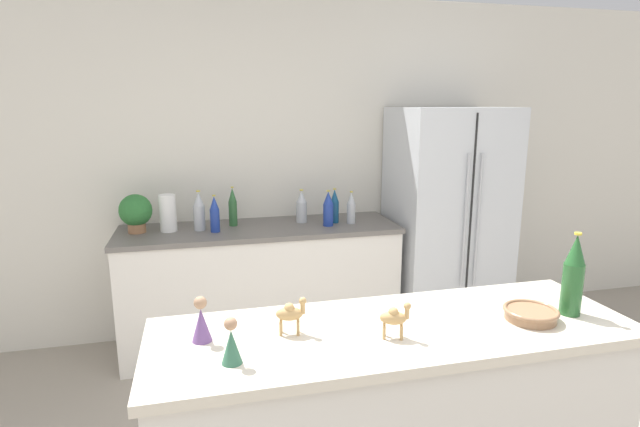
{
  "coord_description": "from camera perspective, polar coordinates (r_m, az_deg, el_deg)",
  "views": [
    {
      "loc": [
        -0.67,
        -1.08,
        1.77
      ],
      "look_at": [
        -0.06,
        1.4,
        1.2
      ],
      "focal_mm": 28.0,
      "sensor_mm": 36.0,
      "label": 1
    }
  ],
  "objects": [
    {
      "name": "fruit_bowl",
      "position": [
        1.97,
        22.93,
        -10.48
      ],
      "size": [
        0.19,
        0.19,
        0.04
      ],
      "color": "#8C6647",
      "rests_on": "bar_counter"
    },
    {
      "name": "back_bottle_0",
      "position": [
        3.65,
        -9.94,
        0.72
      ],
      "size": [
        0.06,
        0.06,
        0.29
      ],
      "color": "#2D6033",
      "rests_on": "back_counter"
    },
    {
      "name": "potted_plant",
      "position": [
        3.62,
        -20.32,
        0.19
      ],
      "size": [
        0.22,
        0.22,
        0.27
      ],
      "color": "#9E6B47",
      "rests_on": "back_counter"
    },
    {
      "name": "back_bottle_2",
      "position": [
        3.67,
        3.58,
        0.62
      ],
      "size": [
        0.06,
        0.06,
        0.24
      ],
      "color": "#B2B7BC",
      "rests_on": "back_counter"
    },
    {
      "name": "refrigerator",
      "position": [
        4.0,
        14.27,
        -0.92
      ],
      "size": [
        0.83,
        0.71,
        1.74
      ],
      "color": "silver",
      "rests_on": "ground_plane"
    },
    {
      "name": "wise_man_figurine_crimson",
      "position": [
        1.7,
        -13.41,
        -11.97
      ],
      "size": [
        0.07,
        0.07,
        0.15
      ],
      "color": "#6B4784",
      "rests_on": "bar_counter"
    },
    {
      "name": "wall_back",
      "position": [
        3.9,
        -3.91,
        5.13
      ],
      "size": [
        8.0,
        0.06,
        2.55
      ],
      "color": "silver",
      "rests_on": "ground_plane"
    },
    {
      "name": "camel_figurine",
      "position": [
        1.69,
        8.52,
        -11.63
      ],
      "size": [
        0.1,
        0.07,
        0.13
      ],
      "color": "tan",
      "rests_on": "bar_counter"
    },
    {
      "name": "back_bottle_6",
      "position": [
        3.59,
        0.94,
        0.52
      ],
      "size": [
        0.07,
        0.07,
        0.26
      ],
      "color": "navy",
      "rests_on": "back_counter"
    },
    {
      "name": "wine_bottle",
      "position": [
        2.04,
        26.97,
        -6.36
      ],
      "size": [
        0.07,
        0.07,
        0.31
      ],
      "color": "#235628",
      "rests_on": "bar_counter"
    },
    {
      "name": "back_counter",
      "position": [
        3.74,
        -6.73,
        -8.23
      ],
      "size": [
        1.99,
        0.63,
        0.9
      ],
      "color": "silver",
      "rests_on": "ground_plane"
    },
    {
      "name": "wise_man_figurine_purple",
      "position": [
        1.55,
        -10.09,
        -14.43
      ],
      "size": [
        0.06,
        0.06,
        0.15
      ],
      "color": "#33664C",
      "rests_on": "bar_counter"
    },
    {
      "name": "back_bottle_1",
      "position": [
        3.56,
        -13.65,
        0.24
      ],
      "size": [
        0.08,
        0.08,
        0.28
      ],
      "color": "#B2B7BC",
      "rests_on": "back_counter"
    },
    {
      "name": "back_bottle_3",
      "position": [
        3.7,
        -2.13,
        0.78
      ],
      "size": [
        0.08,
        0.08,
        0.25
      ],
      "color": "#B2B7BC",
      "rests_on": "back_counter"
    },
    {
      "name": "paper_towel_roll",
      "position": [
        3.59,
        -17.0,
        0.05
      ],
      "size": [
        0.11,
        0.11,
        0.26
      ],
      "color": "white",
      "rests_on": "back_counter"
    },
    {
      "name": "back_bottle_5",
      "position": [
        3.49,
        -11.95,
        -0.1
      ],
      "size": [
        0.07,
        0.07,
        0.26
      ],
      "color": "navy",
      "rests_on": "back_counter"
    },
    {
      "name": "back_bottle_4",
      "position": [
        3.69,
        1.68,
        0.82
      ],
      "size": [
        0.06,
        0.06,
        0.26
      ],
      "color": "navy",
      "rests_on": "back_counter"
    },
    {
      "name": "camel_figurine_second",
      "position": [
        1.7,
        -3.38,
        -11.27
      ],
      "size": [
        0.11,
        0.06,
        0.13
      ],
      "color": "tan",
      "rests_on": "bar_counter"
    }
  ]
}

